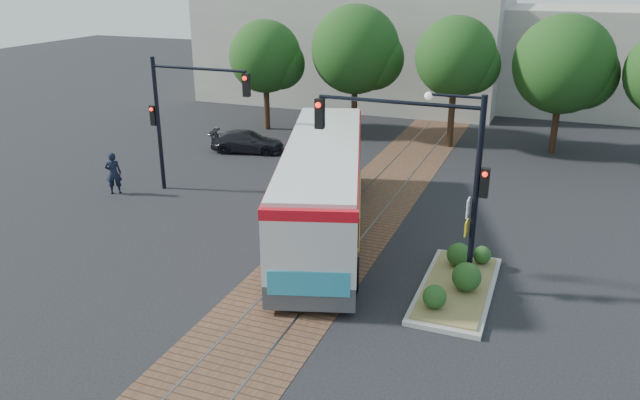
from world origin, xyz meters
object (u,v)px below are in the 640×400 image
at_px(signal_pole_main, 437,160).
at_px(parked_car, 247,141).
at_px(city_bus, 323,183).
at_px(signal_pole_left, 179,107).
at_px(officer, 113,173).
at_px(traffic_island, 458,281).

bearing_deg(signal_pole_main, parked_car, 137.20).
bearing_deg(city_bus, signal_pole_main, -48.55).
xyz_separation_m(signal_pole_left, parked_car, (-0.35, 6.85, -3.28)).
relative_size(signal_pole_left, officer, 3.14).
height_order(officer, parked_car, officer).
relative_size(city_bus, parked_car, 3.27).
xyz_separation_m(traffic_island, officer, (-15.95, 3.50, 0.63)).
relative_size(officer, parked_car, 0.47).
xyz_separation_m(signal_pole_main, parked_car, (-12.58, 11.65, -3.57)).
bearing_deg(city_bus, officer, 159.46).
xyz_separation_m(traffic_island, signal_pole_main, (-0.96, 0.09, 3.83)).
height_order(city_bus, signal_pole_main, signal_pole_main).
bearing_deg(city_bus, traffic_island, -44.82).
bearing_deg(signal_pole_left, traffic_island, -20.36).
distance_m(signal_pole_left, parked_car, 7.60).
bearing_deg(parked_car, signal_pole_main, -145.97).
xyz_separation_m(officer, parked_car, (2.42, 8.24, -0.37)).
distance_m(traffic_island, signal_pole_main, 3.95).
distance_m(city_bus, traffic_island, 6.62).
bearing_deg(traffic_island, signal_pole_left, 159.64).
height_order(traffic_island, parked_car, parked_car).
bearing_deg(traffic_island, city_bus, 152.64).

